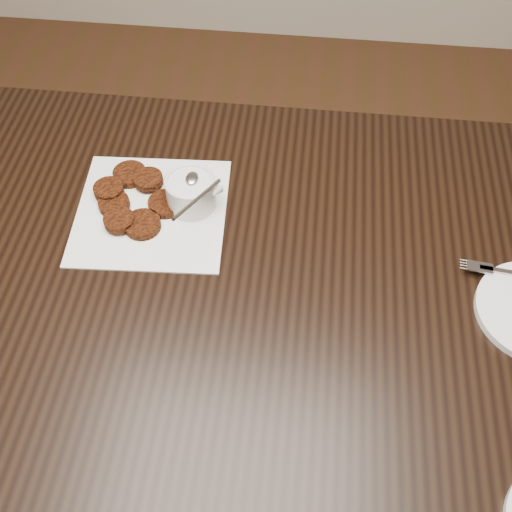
{
  "coord_description": "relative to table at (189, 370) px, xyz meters",
  "views": [
    {
      "loc": [
        0.14,
        -0.44,
        1.58
      ],
      "look_at": [
        0.07,
        0.15,
        0.8
      ],
      "focal_mm": 43.11,
      "sensor_mm": 36.0,
      "label": 1
    }
  ],
  "objects": [
    {
      "name": "floor",
      "position": [
        0.07,
        -0.15,
        -0.38
      ],
      "size": [
        4.0,
        4.0,
        0.0
      ],
      "primitive_type": "plane",
      "color": "#532E1C",
      "rests_on": "ground"
    },
    {
      "name": "table",
      "position": [
        0.0,
        0.0,
        0.0
      ],
      "size": [
        1.35,
        0.87,
        0.75
      ],
      "primitive_type": "cube",
      "color": "black",
      "rests_on": "floor"
    },
    {
      "name": "napkin",
      "position": [
        -0.06,
        0.12,
        0.38
      ],
      "size": [
        0.28,
        0.28,
        0.0
      ],
      "primitive_type": "cube",
      "rotation": [
        0.0,
        0.0,
        0.06
      ],
      "color": "white",
      "rests_on": "table"
    },
    {
      "name": "sauce_ramekin",
      "position": [
        0.01,
        0.14,
        0.44
      ],
      "size": [
        0.13,
        0.13,
        0.12
      ],
      "primitive_type": null,
      "rotation": [
        0.0,
        0.0,
        0.17
      ],
      "color": "silver",
      "rests_on": "napkin"
    },
    {
      "name": "patty_cluster",
      "position": [
        -0.1,
        0.14,
        0.39
      ],
      "size": [
        0.27,
        0.27,
        0.02
      ],
      "primitive_type": null,
      "rotation": [
        0.0,
        0.0,
        -0.43
      ],
      "color": "#5F250C",
      "rests_on": "napkin"
    }
  ]
}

